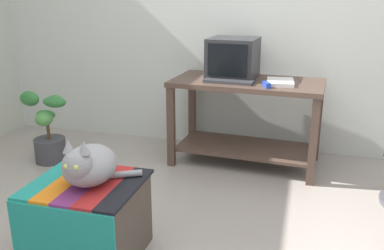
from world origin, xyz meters
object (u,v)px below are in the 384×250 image
(keyboard, at_px, (229,81))
(cat, at_px, (88,165))
(book, at_px, (280,82))
(potted_plant, at_px, (48,134))
(stapler, at_px, (267,85))
(ottoman_with_blanket, at_px, (89,219))
(desk, at_px, (246,108))
(tv_monitor, at_px, (233,58))

(keyboard, relative_size, cat, 1.04)
(book, bearing_deg, potted_plant, -174.15)
(potted_plant, distance_m, stapler, 1.91)
(potted_plant, bearing_deg, stapler, 6.83)
(keyboard, xyz_separation_m, potted_plant, (-1.52, -0.31, -0.49))
(book, relative_size, ottoman_with_blanket, 0.48)
(desk, bearing_deg, tv_monitor, 150.64)
(desk, bearing_deg, keyboard, -131.17)
(tv_monitor, bearing_deg, book, -17.04)
(potted_plant, xyz_separation_m, stapler, (1.83, 0.22, 0.50))
(desk, height_order, potted_plant, desk)
(ottoman_with_blanket, distance_m, cat, 0.34)
(book, relative_size, stapler, 2.55)
(ottoman_with_blanket, bearing_deg, potted_plant, 131.41)
(keyboard, height_order, book, book)
(stapler, bearing_deg, cat, -142.31)
(keyboard, height_order, potted_plant, keyboard)
(ottoman_with_blanket, xyz_separation_m, stapler, (0.81, 1.38, 0.52))
(cat, bearing_deg, desk, 66.91)
(book, bearing_deg, stapler, -125.98)
(keyboard, bearing_deg, potted_plant, -164.73)
(book, bearing_deg, tv_monitor, 154.11)
(book, height_order, stapler, stapler)
(tv_monitor, bearing_deg, keyboard, -83.51)
(keyboard, bearing_deg, cat, -103.60)
(tv_monitor, distance_m, keyboard, 0.27)
(potted_plant, bearing_deg, book, 11.01)
(book, bearing_deg, keyboard, -175.66)
(tv_monitor, distance_m, book, 0.47)
(potted_plant, relative_size, stapler, 5.81)
(book, xyz_separation_m, potted_plant, (-1.92, -0.37, -0.49))
(tv_monitor, xyz_separation_m, stapler, (0.32, -0.31, -0.14))
(tv_monitor, relative_size, keyboard, 1.06)
(keyboard, bearing_deg, desk, 49.00)
(ottoman_with_blanket, xyz_separation_m, potted_plant, (-1.02, 1.16, 0.03))
(potted_plant, bearing_deg, keyboard, 11.41)
(cat, bearing_deg, stapler, 58.09)
(potted_plant, bearing_deg, tv_monitor, 19.38)
(book, bearing_deg, ottoman_with_blanket, -125.66)
(tv_monitor, height_order, keyboard, tv_monitor)
(cat, relative_size, stapler, 3.51)
(ottoman_with_blanket, distance_m, potted_plant, 1.55)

